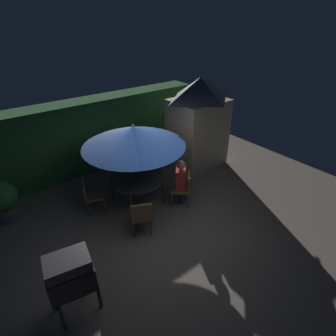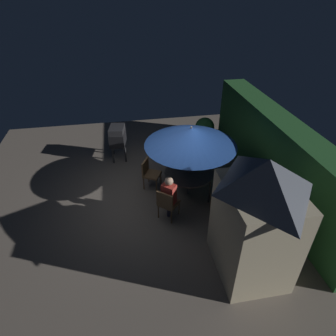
{
  "view_description": "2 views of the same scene",
  "coord_description": "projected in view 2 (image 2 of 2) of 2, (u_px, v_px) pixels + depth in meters",
  "views": [
    {
      "loc": [
        -2.9,
        -4.1,
        4.38
      ],
      "look_at": [
        0.4,
        0.15,
        1.26
      ],
      "focal_mm": 28.7,
      "sensor_mm": 36.0,
      "label": 1
    },
    {
      "loc": [
        6.42,
        -0.8,
        5.31
      ],
      "look_at": [
        0.17,
        0.31,
        1.09
      ],
      "focal_mm": 30.4,
      "sensor_mm": 36.0,
      "label": 2
    }
  ],
  "objects": [
    {
      "name": "ground_plane",
      "position": [
        156.0,
        197.0,
        8.32
      ],
      "size": [
        11.0,
        11.0,
        0.0
      ],
      "primitive_type": "plane",
      "color": "#6B6056"
    },
    {
      "name": "hedge_backdrop",
      "position": [
        275.0,
        154.0,
        8.23
      ],
      "size": [
        7.33,
        0.8,
        2.18
      ],
      "color": "#28602D",
      "rests_on": "ground"
    },
    {
      "name": "garden_shed",
      "position": [
        257.0,
        219.0,
        5.54
      ],
      "size": [
        1.71,
        1.4,
        2.78
      ],
      "color": "#C6B793",
      "rests_on": "ground"
    },
    {
      "name": "patio_table",
      "position": [
        189.0,
        174.0,
        8.07
      ],
      "size": [
        1.38,
        1.38,
        0.75
      ],
      "color": "#47423D",
      "rests_on": "ground"
    },
    {
      "name": "patio_umbrella",
      "position": [
        191.0,
        137.0,
        7.41
      ],
      "size": [
        2.46,
        2.46,
        2.19
      ],
      "color": "#4C4C51",
      "rests_on": "ground"
    },
    {
      "name": "bbq_grill",
      "position": [
        117.0,
        136.0,
        9.67
      ],
      "size": [
        0.77,
        0.61,
        1.2
      ],
      "color": "black",
      "rests_on": "ground"
    },
    {
      "name": "chair_near_shed",
      "position": [
        167.0,
        203.0,
        7.3
      ],
      "size": [
        0.65,
        0.65,
        0.9
      ],
      "color": "olive",
      "rests_on": "ground"
    },
    {
      "name": "chair_far_side",
      "position": [
        225.0,
        194.0,
        7.61
      ],
      "size": [
        0.65,
        0.65,
        0.9
      ],
      "color": "olive",
      "rests_on": "ground"
    },
    {
      "name": "chair_toward_hedge",
      "position": [
        192.0,
        158.0,
        9.13
      ],
      "size": [
        0.59,
        0.59,
        0.9
      ],
      "color": "olive",
      "rests_on": "ground"
    },
    {
      "name": "chair_toward_house",
      "position": [
        149.0,
        172.0,
        8.47
      ],
      "size": [
        0.62,
        0.63,
        0.9
      ],
      "color": "olive",
      "rests_on": "ground"
    },
    {
      "name": "potted_plant_by_shed",
      "position": [
        205.0,
        129.0,
        10.67
      ],
      "size": [
        0.72,
        0.72,
        1.06
      ],
      "color": "#4C4C51",
      "rests_on": "ground"
    },
    {
      "name": "person_in_red",
      "position": [
        169.0,
        193.0,
        7.22
      ],
      "size": [
        0.4,
        0.41,
        1.26
      ],
      "color": "#CC3D33",
      "rests_on": "ground"
    }
  ]
}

